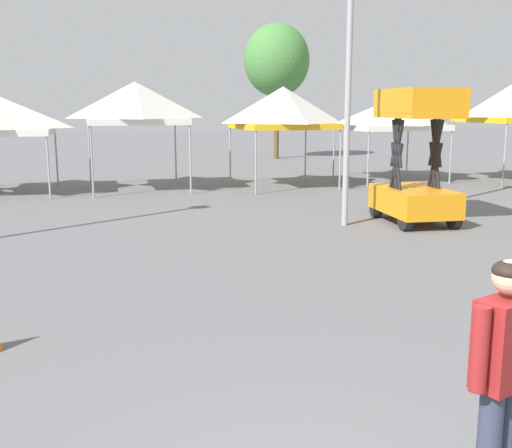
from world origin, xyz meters
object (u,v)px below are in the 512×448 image
(canopy_tent_left_of_center, at_px, (283,108))
(canopy_tent_center, at_px, (391,115))
(scissor_lift, at_px, (415,181))
(tree_behind_tents_right, at_px, (277,61))
(light_pole_near_lift, at_px, (351,2))
(canopy_tent_behind_left, at_px, (136,103))
(person_foreground, at_px, (503,370))

(canopy_tent_left_of_center, bearing_deg, canopy_tent_center, 10.55)
(scissor_lift, xyz_separation_m, tree_behind_tents_right, (2.43, 18.74, 4.14))
(canopy_tent_center, bearing_deg, light_pole_near_lift, -123.74)
(light_pole_near_lift, bearing_deg, canopy_tent_left_of_center, 83.84)
(canopy_tent_center, distance_m, scissor_lift, 8.94)
(scissor_lift, distance_m, light_pole_near_lift, 4.35)
(canopy_tent_behind_left, relative_size, scissor_lift, 1.13)
(canopy_tent_left_of_center, xyz_separation_m, tree_behind_tents_right, (3.37, 11.51, 2.44))
(canopy_tent_left_of_center, distance_m, scissor_lift, 7.49)
(canopy_tent_behind_left, distance_m, person_foreground, 17.64)
(light_pole_near_lift, bearing_deg, scissor_lift, -5.42)
(canopy_tent_center, bearing_deg, canopy_tent_left_of_center, -169.45)
(scissor_lift, distance_m, tree_behind_tents_right, 19.34)
(canopy_tent_behind_left, bearing_deg, canopy_tent_left_of_center, -7.28)
(canopy_tent_center, height_order, person_foreground, canopy_tent_center)
(canopy_tent_behind_left, height_order, scissor_lift, canopy_tent_behind_left)
(canopy_tent_behind_left, distance_m, canopy_tent_left_of_center, 4.94)
(canopy_tent_center, relative_size, person_foreground, 1.94)
(canopy_tent_behind_left, height_order, light_pole_near_lift, light_pole_near_lift)
(light_pole_near_lift, bearing_deg, person_foreground, -108.09)
(tree_behind_tents_right, bearing_deg, person_foreground, -104.50)
(canopy_tent_left_of_center, height_order, canopy_tent_center, canopy_tent_left_of_center)
(canopy_tent_behind_left, bearing_deg, tree_behind_tents_right, 52.77)
(canopy_tent_center, height_order, scissor_lift, scissor_lift)
(scissor_lift, distance_m, person_foreground, 10.84)
(canopy_tent_left_of_center, xyz_separation_m, canopy_tent_center, (4.52, 0.84, -0.25))
(scissor_lift, bearing_deg, person_foreground, -116.98)
(canopy_tent_behind_left, distance_m, scissor_lift, 9.96)
(light_pole_near_lift, height_order, tree_behind_tents_right, light_pole_near_lift)
(scissor_lift, height_order, light_pole_near_lift, light_pole_near_lift)
(canopy_tent_left_of_center, relative_size, scissor_lift, 1.08)
(canopy_tent_left_of_center, height_order, person_foreground, canopy_tent_left_of_center)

